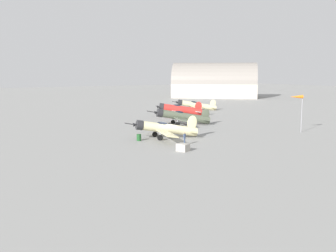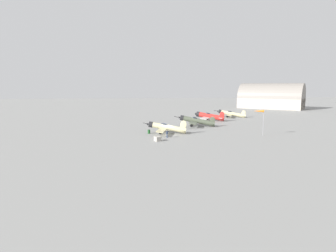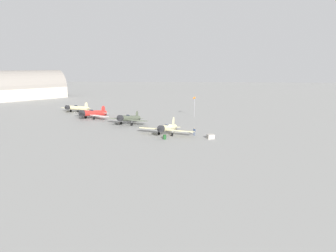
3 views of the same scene
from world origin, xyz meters
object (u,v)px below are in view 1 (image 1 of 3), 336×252
at_px(airplane_mid_apron, 182,116).
at_px(ground_crew_mechanic, 185,137).
at_px(windsock_mast, 297,98).
at_px(airplane_foreground, 165,128).
at_px(fuel_drum, 139,137).
at_px(airplane_outer_stand, 196,105).
at_px(equipment_crate, 183,147).
at_px(airplane_far_line, 179,110).

distance_m(airplane_mid_apron, ground_crew_mechanic, 19.73).
bearing_deg(airplane_mid_apron, windsock_mast, 140.30).
xyz_separation_m(airplane_foreground, fuel_drum, (4.13, -0.17, -1.00)).
height_order(airplane_outer_stand, fuel_drum, airplane_outer_stand).
relative_size(airplane_mid_apron, equipment_crate, 6.76).
xyz_separation_m(airplane_outer_stand, ground_crew_mechanic, (28.33, 38.01, -0.26)).
bearing_deg(equipment_crate, airplane_outer_stand, -126.65).
distance_m(airplane_outer_stand, windsock_mast, 38.80).
xyz_separation_m(airplane_outer_stand, equipment_crate, (30.76, 41.35, -0.84)).
bearing_deg(fuel_drum, windsock_mast, 166.45).
bearing_deg(airplane_far_line, windsock_mast, 125.35).
xyz_separation_m(airplane_far_line, windsock_mast, (-3.73, 28.79, 3.98)).
height_order(airplane_far_line, airplane_outer_stand, airplane_far_line).
bearing_deg(airplane_far_line, airplane_foreground, 81.37).
bearing_deg(airplane_foreground, airplane_far_line, -111.24).
relative_size(airplane_far_line, ground_crew_mechanic, 6.78).
relative_size(airplane_outer_stand, windsock_mast, 1.89).
bearing_deg(airplane_far_line, fuel_drum, 75.05).
height_order(airplane_mid_apron, airplane_outer_stand, airplane_mid_apron).
relative_size(ground_crew_mechanic, fuel_drum, 1.85).
xyz_separation_m(airplane_far_line, equipment_crate, (19.94, 32.22, -1.04)).
xyz_separation_m(airplane_foreground, airplane_outer_stand, (-27.87, -32.09, -0.16)).
distance_m(airplane_far_line, airplane_outer_stand, 14.16).
height_order(airplane_foreground, windsock_mast, windsock_mast).
distance_m(airplane_mid_apron, windsock_mast, 20.26).
height_order(airplane_mid_apron, fuel_drum, airplane_mid_apron).
height_order(airplane_outer_stand, equipment_crate, airplane_outer_stand).
bearing_deg(airplane_outer_stand, airplane_far_line, 60.89).
bearing_deg(windsock_mast, fuel_drum, -13.55).
height_order(airplane_outer_stand, ground_crew_mechanic, airplane_outer_stand).
relative_size(fuel_drum, windsock_mast, 0.16).
relative_size(airplane_foreground, airplane_mid_apron, 1.08).
bearing_deg(airplane_mid_apron, airplane_foreground, 64.73).
relative_size(airplane_mid_apron, ground_crew_mechanic, 6.61).
xyz_separation_m(airplane_outer_stand, fuel_drum, (32.01, 31.92, -0.84)).
distance_m(airplane_foreground, fuel_drum, 4.26).
xyz_separation_m(airplane_mid_apron, windsock_mast, (-10.84, 16.67, 3.90)).
bearing_deg(fuel_drum, airplane_far_line, -132.91).
distance_m(airplane_far_line, ground_crew_mechanic, 33.77).
relative_size(airplane_outer_stand, fuel_drum, 12.14).
relative_size(equipment_crate, fuel_drum, 1.81).
distance_m(airplane_foreground, airplane_outer_stand, 42.51).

